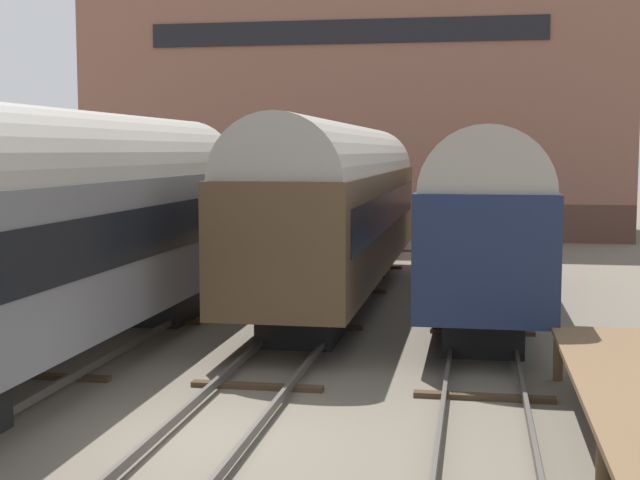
% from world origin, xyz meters
% --- Properties ---
extents(ground_plane, '(200.00, 200.00, 0.00)m').
position_xyz_m(ground_plane, '(0.00, 0.00, 0.00)').
color(ground_plane, '#60594C').
extents(track_middle, '(2.60, 60.00, 0.26)m').
position_xyz_m(track_middle, '(0.00, 0.00, 0.14)').
color(track_middle, '#4C4742').
rests_on(track_middle, ground).
extents(track_right, '(2.60, 60.00, 0.26)m').
position_xyz_m(track_right, '(4.33, 0.00, 0.14)').
color(track_right, '#4C4742').
rests_on(track_right, ground).
extents(train_car_brown, '(3.12, 18.53, 5.42)m').
position_xyz_m(train_car_brown, '(0.00, 13.55, 3.08)').
color(train_car_brown, black).
rests_on(train_car_brown, ground).
extents(train_car_navy, '(3.02, 15.71, 5.13)m').
position_xyz_m(train_car_navy, '(4.33, 12.47, 2.91)').
color(train_car_navy, black).
rests_on(train_car_navy, ground).
extents(train_car_grey, '(3.13, 16.38, 5.46)m').
position_xyz_m(train_car_grey, '(-4.33, 4.11, 3.09)').
color(train_car_grey, black).
rests_on(train_car_grey, ground).
extents(warehouse_building, '(29.07, 11.37, 19.28)m').
position_xyz_m(warehouse_building, '(-2.65, 37.81, 9.64)').
color(warehouse_building, '#4F342A').
rests_on(warehouse_building, ground).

